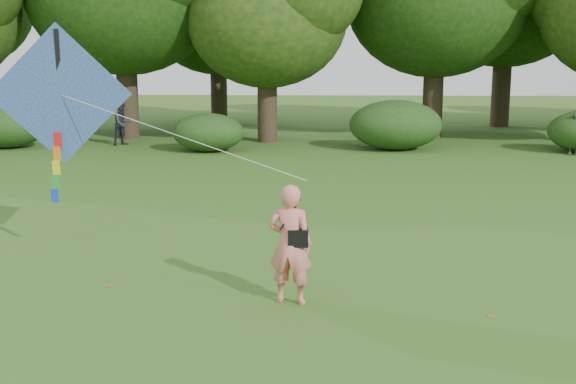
{
  "coord_description": "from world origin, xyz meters",
  "views": [
    {
      "loc": [
        0.07,
        -9.41,
        3.78
      ],
      "look_at": [
        -0.41,
        2.0,
        1.5
      ],
      "focal_mm": 45.0,
      "sensor_mm": 36.0,
      "label": 1
    }
  ],
  "objects_px": {
    "bystander_right": "(574,134)",
    "flying_kite": "(60,97)",
    "man_kite_flyer": "(290,244)",
    "bystander_left": "(122,124)"
  },
  "relations": [
    {
      "from": "bystander_left",
      "to": "bystander_right",
      "type": "height_order",
      "value": "bystander_left"
    },
    {
      "from": "bystander_right",
      "to": "flying_kite",
      "type": "relative_size",
      "value": 0.26
    },
    {
      "from": "man_kite_flyer",
      "to": "flying_kite",
      "type": "relative_size",
      "value": 0.32
    },
    {
      "from": "man_kite_flyer",
      "to": "bystander_right",
      "type": "relative_size",
      "value": 1.21
    },
    {
      "from": "bystander_right",
      "to": "flying_kite",
      "type": "distance_m",
      "value": 19.39
    },
    {
      "from": "bystander_right",
      "to": "man_kite_flyer",
      "type": "bearing_deg",
      "value": -100.92
    },
    {
      "from": "bystander_left",
      "to": "flying_kite",
      "type": "relative_size",
      "value": 0.3
    },
    {
      "from": "bystander_left",
      "to": "flying_kite",
      "type": "distance_m",
      "value": 15.81
    },
    {
      "from": "man_kite_flyer",
      "to": "bystander_left",
      "type": "xyz_separation_m",
      "value": [
        -7.34,
        17.82,
        -0.06
      ]
    },
    {
      "from": "man_kite_flyer",
      "to": "bystander_right",
      "type": "xyz_separation_m",
      "value": [
        9.62,
        15.85,
        -0.16
      ]
    }
  ]
}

